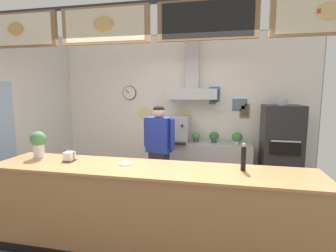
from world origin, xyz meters
name	(u,v)px	position (x,y,z in m)	size (l,w,h in m)	color
ground_plane	(156,238)	(0.00, 0.00, 0.00)	(6.10, 6.10, 0.00)	#3F3A38
back_wall_assembly	(183,105)	(0.01, 2.08, 1.59)	(5.08, 2.37, 2.97)	gray
service_counter	(150,210)	(0.00, -0.28, 0.51)	(3.72, 0.72, 1.01)	#B77F4C
back_prep_counter	(204,166)	(0.48, 1.82, 0.45)	(1.70, 0.55, 0.90)	#A3A5AD
pizza_oven	(280,152)	(1.78, 1.66, 0.82)	(0.62, 0.66, 1.73)	#232326
shop_worker	(159,153)	(-0.17, 0.88, 0.89)	(0.52, 0.30, 1.64)	#232328
espresso_machine	(176,129)	(-0.06, 1.79, 1.15)	(0.49, 0.55, 0.49)	#A3A5AD
potted_sage	(237,138)	(1.06, 1.80, 1.02)	(0.19, 0.19, 0.22)	beige
potted_thyme	(196,136)	(0.31, 1.83, 1.01)	(0.16, 0.16, 0.19)	#4C4C51
potted_rosemary	(214,137)	(0.65, 1.85, 1.02)	(0.18, 0.18, 0.20)	#4C4C51
condiment_plate	(126,164)	(-0.31, -0.20, 1.02)	(0.18, 0.18, 0.01)	white
pepper_grinder	(244,157)	(1.03, -0.16, 1.16)	(0.05, 0.05, 0.30)	black
basil_vase	(38,144)	(-1.51, -0.15, 1.20)	(0.20, 0.20, 0.34)	silver
napkin_holder	(69,157)	(-1.04, -0.21, 1.06)	(0.14, 0.13, 0.13)	#262628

